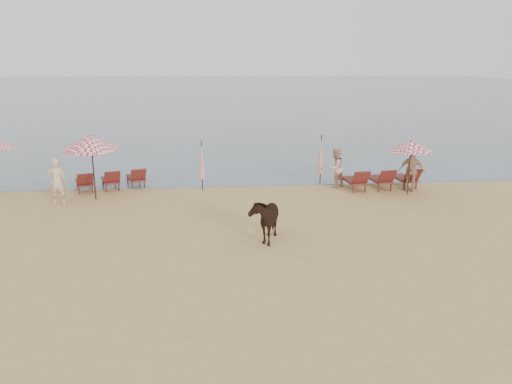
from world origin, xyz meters
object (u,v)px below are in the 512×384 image
umbrella_open_right (411,146)px  beachgoer_right_b (412,171)px  lounger_cluster_left (111,179)px  cow (265,218)px  beachgoer_right_a (335,168)px  umbrella_open_left_b (91,142)px  beachgoer_left (57,181)px  lounger_cluster_right (381,179)px  umbrella_closed_right (321,154)px  umbrella_closed_left (202,160)px

umbrella_open_right → beachgoer_right_b: bearing=61.9°
lounger_cluster_left → cow: (6.10, -6.92, 0.29)m
beachgoer_right_a → umbrella_open_left_b: bearing=-33.9°
umbrella_open_left_b → cow: size_ratio=1.59×
beachgoer_left → beachgoer_right_a: beachgoer_left is taller
lounger_cluster_left → umbrella_open_left_b: 2.56m
lounger_cluster_right → cow: cow is taller
umbrella_open_left_b → umbrella_closed_right: (9.67, 1.53, -0.94)m
umbrella_closed_right → beachgoer_right_b: bearing=-21.4°
beachgoer_right_a → cow: bearing=19.1°
beachgoer_right_a → lounger_cluster_right: bearing=127.3°
lounger_cluster_left → beachgoer_right_b: 13.13m
lounger_cluster_right → beachgoer_left: beachgoer_left is taller
umbrella_closed_left → umbrella_closed_right: umbrella_closed_right is taller
umbrella_open_left_b → umbrella_open_right: umbrella_open_left_b is taller
beachgoer_right_b → umbrella_open_right: bearing=88.1°
beachgoer_right_b → cow: bearing=70.3°
beachgoer_right_b → beachgoer_left: bearing=35.3°
lounger_cluster_left → umbrella_closed_left: 4.16m
lounger_cluster_right → umbrella_closed_right: (-2.53, 0.92, 0.97)m
lounger_cluster_left → beachgoer_right_a: (9.91, -0.58, 0.45)m
umbrella_open_right → beachgoer_right_a: bearing=158.7°
lounger_cluster_left → umbrella_open_left_b: size_ratio=1.19×
lounger_cluster_right → lounger_cluster_left: bearing=169.4°
umbrella_open_right → cow: 8.32m
umbrella_open_left_b → beachgoer_right_b: umbrella_open_left_b is taller
beachgoer_right_a → lounger_cluster_left: bearing=-43.2°
umbrella_closed_right → cow: umbrella_closed_right is taller
beachgoer_left → umbrella_closed_right: bearing=178.9°
beachgoer_right_a → beachgoer_left: bearing=-31.6°
lounger_cluster_left → beachgoer_left: bearing=-143.6°
lounger_cluster_right → umbrella_open_left_b: bearing=177.2°
lounger_cluster_right → beachgoer_right_b: bearing=-30.4°
lounger_cluster_right → umbrella_open_left_b: (-12.21, -0.61, 1.90)m
umbrella_open_right → beachgoer_right_a: umbrella_open_right is taller
lounger_cluster_left → umbrella_open_right: (12.70, -2.04, 1.65)m
umbrella_closed_left → beachgoer_right_a: umbrella_closed_left is taller
umbrella_closed_left → beachgoer_right_b: size_ratio=1.19×
umbrella_closed_right → beachgoer_left: size_ratio=1.25×
lounger_cluster_right → umbrella_open_right: umbrella_open_right is taller
lounger_cluster_left → umbrella_closed_left: umbrella_closed_left is taller
umbrella_open_left_b → beachgoer_right_a: 10.40m
beachgoer_left → umbrella_closed_left: bearing=-175.6°
lounger_cluster_right → umbrella_closed_left: umbrella_closed_left is taller
umbrella_open_left_b → beachgoer_right_b: size_ratio=1.49×
umbrella_open_left_b → beachgoer_right_b: 13.44m
umbrella_closed_right → lounger_cluster_right: bearing=-19.9°
umbrella_closed_right → beachgoer_right_a: 0.92m
umbrella_closed_right → beachgoer_right_a: (0.57, -0.47, -0.55)m
beachgoer_right_a → beachgoer_right_b: 3.27m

